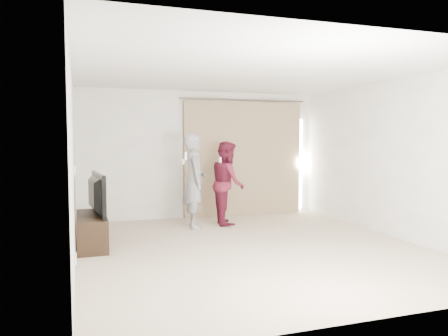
{
  "coord_description": "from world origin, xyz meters",
  "views": [
    {
      "loc": [
        -2.43,
        -5.96,
        1.65
      ],
      "look_at": [
        -0.04,
        1.2,
        1.12
      ],
      "focal_mm": 35.0,
      "sensor_mm": 36.0,
      "label": 1
    }
  ],
  "objects_px": {
    "tv": "(91,194)",
    "person_man": "(194,181)",
    "tv_console": "(92,231)",
    "person_woman": "(228,183)"
  },
  "relations": [
    {
      "from": "tv",
      "to": "person_man",
      "type": "distance_m",
      "value": 2.01
    },
    {
      "from": "tv_console",
      "to": "person_woman",
      "type": "distance_m",
      "value": 2.77
    },
    {
      "from": "tv",
      "to": "person_woman",
      "type": "relative_size",
      "value": 0.7
    },
    {
      "from": "tv_console",
      "to": "person_woman",
      "type": "height_order",
      "value": "person_woman"
    },
    {
      "from": "tv_console",
      "to": "tv",
      "type": "height_order",
      "value": "tv"
    },
    {
      "from": "person_man",
      "to": "person_woman",
      "type": "distance_m",
      "value": 0.72
    },
    {
      "from": "tv",
      "to": "person_man",
      "type": "height_order",
      "value": "person_man"
    },
    {
      "from": "person_man",
      "to": "tv",
      "type": "bearing_deg",
      "value": -155.31
    },
    {
      "from": "person_man",
      "to": "person_woman",
      "type": "bearing_deg",
      "value": 12.92
    },
    {
      "from": "tv_console",
      "to": "tv",
      "type": "distance_m",
      "value": 0.56
    }
  ]
}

